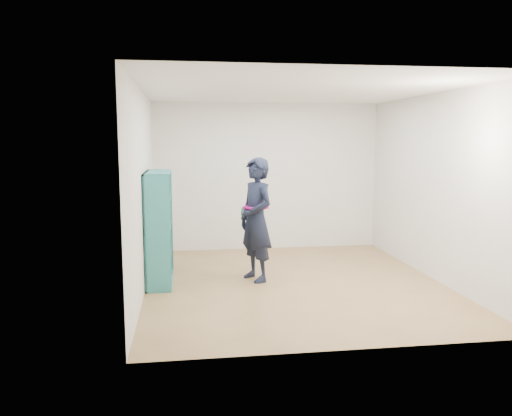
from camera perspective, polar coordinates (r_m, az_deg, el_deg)
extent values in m
plane|color=olive|center=(6.97, 4.32, -8.51)|extent=(4.50, 4.50, 0.00)
plane|color=white|center=(6.72, 4.55, 13.28)|extent=(4.50, 4.50, 0.00)
cube|color=silver|center=(6.59, -12.81, 1.90)|extent=(0.02, 4.50, 2.60)
cube|color=silver|center=(7.42, 19.70, 2.28)|extent=(0.02, 4.50, 2.60)
cube|color=silver|center=(8.93, 1.30, 3.59)|extent=(4.00, 0.02, 2.60)
cube|color=silver|center=(4.57, 10.55, -0.58)|extent=(4.00, 0.02, 2.60)
cube|color=#287D76|center=(6.45, -11.24, -3.00)|extent=(0.33, 0.02, 1.53)
cube|color=#287D76|center=(7.55, -10.79, -1.41)|extent=(0.33, 0.02, 1.53)
cube|color=#287D76|center=(7.17, -10.84, -8.07)|extent=(0.33, 1.15, 0.02)
cube|color=#287D76|center=(6.91, -11.16, 4.01)|extent=(0.33, 1.15, 0.02)
cube|color=#287D76|center=(7.01, -12.27, -2.16)|extent=(0.02, 1.15, 1.53)
cube|color=#287D76|center=(6.82, -11.08, -2.41)|extent=(0.31, 0.02, 1.48)
cube|color=#287D76|center=(7.18, -10.93, -1.89)|extent=(0.31, 0.02, 1.48)
cube|color=#287D76|center=(7.07, -10.92, -5.10)|extent=(0.31, 1.10, 0.02)
cube|color=#287D76|center=(7.00, -11.00, -2.14)|extent=(0.31, 1.10, 0.02)
cube|color=#287D76|center=(6.95, -11.08, 0.87)|extent=(0.31, 1.10, 0.02)
cube|color=beige|center=(6.80, -10.84, -8.52)|extent=(0.21, 0.13, 0.05)
cube|color=black|center=(6.63, -10.88, -4.69)|extent=(0.17, 0.15, 0.26)
cube|color=maroon|center=(6.56, -10.96, -1.64)|extent=(0.17, 0.15, 0.24)
cube|color=silver|center=(6.57, -11.09, 0.93)|extent=(0.21, 0.13, 0.08)
cube|color=navy|center=(7.08, -10.66, -7.15)|extent=(0.17, 0.15, 0.22)
cube|color=brown|center=(6.99, -10.74, -3.97)|extent=(0.17, 0.15, 0.28)
cube|color=#BFB28C|center=(6.99, -10.86, -1.84)|extent=(0.21, 0.13, 0.05)
cube|color=#26594C|center=(6.88, -10.89, 1.89)|extent=(0.17, 0.15, 0.24)
cube|color=beige|center=(7.43, -10.54, -6.25)|extent=(0.17, 0.15, 0.27)
cube|color=black|center=(7.42, -10.65, -4.19)|extent=(0.21, 0.13, 0.05)
cube|color=maroon|center=(7.29, -10.68, -0.74)|extent=(0.17, 0.15, 0.23)
cube|color=silver|center=(7.24, -10.75, 2.04)|extent=(0.17, 0.15, 0.20)
imported|color=black|center=(6.91, 0.01, -1.34)|extent=(0.63, 0.74, 1.72)
torus|color=#990B69|center=(6.88, 0.01, 0.09)|extent=(0.47, 0.47, 0.04)
cube|color=silver|center=(6.89, -1.51, -0.41)|extent=(0.06, 0.09, 0.14)
cube|color=black|center=(6.89, -1.51, -0.41)|extent=(0.06, 0.08, 0.13)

